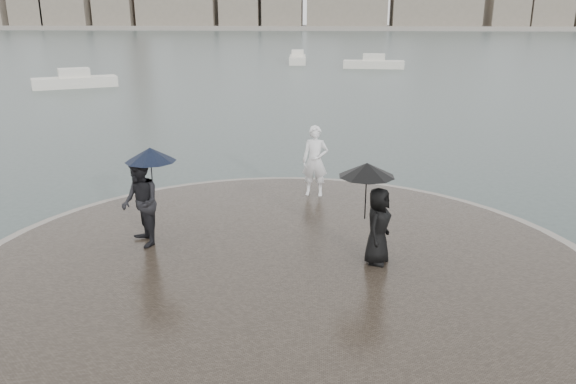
{
  "coord_description": "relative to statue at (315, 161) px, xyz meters",
  "views": [
    {
      "loc": [
        0.74,
        -6.08,
        4.96
      ],
      "look_at": [
        0.0,
        4.8,
        1.45
      ],
      "focal_mm": 35.0,
      "sensor_mm": 36.0,
      "label": 1
    }
  ],
  "objects": [
    {
      "name": "kerb_ring",
      "position": [
        -0.49,
        -4.49,
        -1.12
      ],
      "size": [
        12.5,
        12.5,
        0.32
      ],
      "primitive_type": "cylinder",
      "color": "gray",
      "rests_on": "ground"
    },
    {
      "name": "quay_tip",
      "position": [
        -0.49,
        -4.49,
        -1.1
      ],
      "size": [
        11.9,
        11.9,
        0.36
      ],
      "primitive_type": "cylinder",
      "color": "#2D261E",
      "rests_on": "ground"
    },
    {
      "name": "statue",
      "position": [
        0.0,
        0.0,
        0.0
      ],
      "size": [
        0.72,
        0.52,
        1.84
      ],
      "primitive_type": "imported",
      "rotation": [
        0.0,
        0.0,
        -0.13
      ],
      "color": "white",
      "rests_on": "quay_tip"
    },
    {
      "name": "visitor_left",
      "position": [
        -3.41,
        -3.54,
        0.2
      ],
      "size": [
        1.29,
        1.17,
        2.04
      ],
      "color": "black",
      "rests_on": "quay_tip"
    },
    {
      "name": "visitor_right",
      "position": [
        1.19,
        -4.07,
        0.21
      ],
      "size": [
        1.14,
        1.06,
        1.95
      ],
      "color": "black",
      "rests_on": "quay_tip"
    },
    {
      "name": "far_skyline",
      "position": [
        -6.78,
        152.72,
        4.33
      ],
      "size": [
        260.0,
        20.0,
        37.0
      ],
      "color": "gray",
      "rests_on": "ground"
    },
    {
      "name": "boats",
      "position": [
        1.55,
        33.2,
        -0.9
      ],
      "size": [
        42.34,
        24.95,
        1.5
      ],
      "color": "silver",
      "rests_on": "ground"
    }
  ]
}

